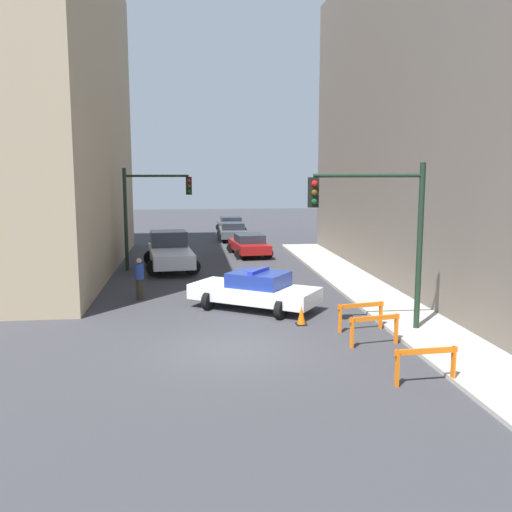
% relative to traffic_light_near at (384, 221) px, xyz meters
% --- Properties ---
extents(ground_plane, '(120.00, 120.00, 0.00)m').
position_rel_traffic_light_near_xyz_m(ground_plane, '(-4.73, -1.17, -3.53)').
color(ground_plane, '#38383D').
extents(sidewalk_right, '(2.40, 44.00, 0.12)m').
position_rel_traffic_light_near_xyz_m(sidewalk_right, '(1.47, -1.17, -3.47)').
color(sidewalk_right, '#B2ADA3').
rests_on(sidewalk_right, ground_plane).
extents(traffic_light_near, '(3.64, 0.35, 5.20)m').
position_rel_traffic_light_near_xyz_m(traffic_light_near, '(0.00, 0.00, 0.00)').
color(traffic_light_near, black).
rests_on(traffic_light_near, sidewalk_right).
extents(traffic_light_far, '(3.44, 0.35, 5.20)m').
position_rel_traffic_light_near_xyz_m(traffic_light_far, '(-8.03, 12.45, -0.13)').
color(traffic_light_far, black).
rests_on(traffic_light_far, ground_plane).
extents(police_car, '(4.93, 4.16, 1.52)m').
position_rel_traffic_light_near_xyz_m(police_car, '(-3.58, 3.49, -2.81)').
color(police_car, white).
rests_on(police_car, ground_plane).
extents(white_truck, '(3.02, 5.59, 1.90)m').
position_rel_traffic_light_near_xyz_m(white_truck, '(-6.95, 12.66, -2.62)').
color(white_truck, silver).
rests_on(white_truck, ground_plane).
extents(parked_car_near, '(2.55, 4.46, 1.31)m').
position_rel_traffic_light_near_xyz_m(parked_car_near, '(-2.39, 16.79, -2.86)').
color(parked_car_near, maroon).
rests_on(parked_car_near, ground_plane).
extents(parked_car_mid, '(2.33, 4.33, 1.31)m').
position_rel_traffic_light_near_xyz_m(parked_car_mid, '(-2.79, 24.48, -2.86)').
color(parked_car_mid, '#474C51').
rests_on(parked_car_mid, ground_plane).
extents(parked_car_far, '(2.37, 4.36, 1.31)m').
position_rel_traffic_light_near_xyz_m(parked_car_far, '(-2.53, 29.80, -2.86)').
color(parked_car_far, '#474C51').
rests_on(parked_car_far, ground_plane).
extents(pedestrian_crossing, '(0.50, 0.50, 1.66)m').
position_rel_traffic_light_near_xyz_m(pedestrian_crossing, '(-7.94, 5.66, -2.67)').
color(pedestrian_crossing, '#382D23').
rests_on(pedestrian_crossing, ground_plane).
extents(barrier_front, '(1.60, 0.25, 0.90)m').
position_rel_traffic_light_near_xyz_m(barrier_front, '(-0.41, -4.39, -2.91)').
color(barrier_front, orange).
rests_on(barrier_front, ground_plane).
extents(barrier_mid, '(1.58, 0.42, 0.90)m').
position_rel_traffic_light_near_xyz_m(barrier_mid, '(-0.65, -1.30, -2.91)').
color(barrier_mid, orange).
rests_on(barrier_mid, ground_plane).
extents(barrier_back, '(1.58, 0.43, 0.90)m').
position_rel_traffic_light_near_xyz_m(barrier_back, '(-0.57, 0.30, -2.91)').
color(barrier_back, orange).
rests_on(barrier_back, ground_plane).
extents(traffic_cone, '(0.36, 0.36, 0.66)m').
position_rel_traffic_light_near_xyz_m(traffic_cone, '(-2.31, 1.21, -3.21)').
color(traffic_cone, black).
rests_on(traffic_cone, ground_plane).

